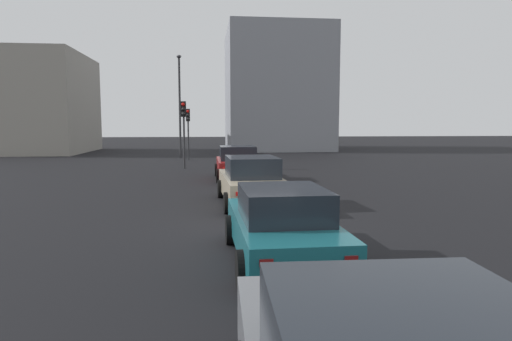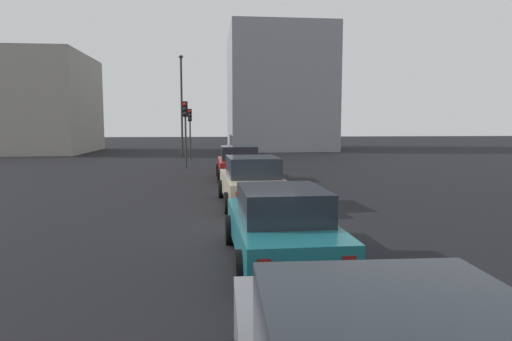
% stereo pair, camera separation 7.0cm
% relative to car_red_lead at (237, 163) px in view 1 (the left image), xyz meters
% --- Properties ---
extents(ground_plane, '(160.00, 160.00, 0.20)m').
position_rel_car_red_lead_xyz_m(ground_plane, '(-10.01, 0.24, -0.86)').
color(ground_plane, black).
extents(car_red_lead, '(4.20, 2.10, 1.60)m').
position_rel_car_red_lead_xyz_m(car_red_lead, '(0.00, 0.00, 0.00)').
color(car_red_lead, maroon).
rests_on(car_red_lead, ground_plane).
extents(car_beige_second, '(4.74, 2.15, 1.59)m').
position_rel_car_red_lead_xyz_m(car_beige_second, '(-6.72, -0.00, -0.00)').
color(car_beige_second, tan).
rests_on(car_beige_second, ground_plane).
extents(car_teal_third, '(4.43, 2.03, 1.46)m').
position_rel_car_red_lead_xyz_m(car_teal_third, '(-12.88, 0.03, -0.05)').
color(car_teal_third, '#19606B').
rests_on(car_teal_third, ground_plane).
extents(traffic_light_near_left, '(0.32, 0.30, 3.95)m').
position_rel_car_red_lead_xyz_m(traffic_light_near_left, '(5.37, 2.77, 2.08)').
color(traffic_light_near_left, '#2D2D30').
rests_on(traffic_light_near_left, ground_plane).
extents(traffic_light_near_right, '(0.32, 0.28, 3.73)m').
position_rel_car_red_lead_xyz_m(traffic_light_near_right, '(11.85, 2.79, 1.93)').
color(traffic_light_near_right, '#2D2D30').
rests_on(traffic_light_near_right, ground_plane).
extents(street_lamp_kerbside, '(0.56, 0.36, 7.88)m').
position_rel_car_red_lead_xyz_m(street_lamp_kerbside, '(13.96, 3.49, 3.84)').
color(street_lamp_kerbside, '#2D2D30').
rests_on(street_lamp_kerbside, ground_plane).
extents(building_facade_left, '(11.60, 10.10, 12.14)m').
position_rel_car_red_lead_xyz_m(building_facade_left, '(25.20, -5.76, 5.30)').
color(building_facade_left, gray).
rests_on(building_facade_left, ground_plane).
extents(building_facade_center, '(11.38, 7.37, 8.97)m').
position_rel_car_red_lead_xyz_m(building_facade_center, '(22.18, 16.24, 3.72)').
color(building_facade_center, gray).
rests_on(building_facade_center, ground_plane).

